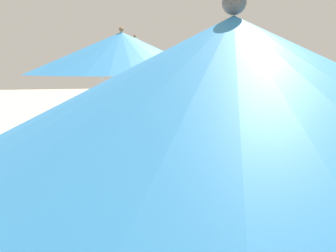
{
  "coord_description": "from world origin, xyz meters",
  "views": [
    {
      "loc": [
        -1.2,
        2.79,
        2.25
      ],
      "look_at": [
        0.43,
        9.79,
        0.95
      ],
      "focal_mm": 33.86,
      "sensor_mm": 36.0,
      "label": 1
    }
  ],
  "objects": [
    {
      "name": "umbrella_second",
      "position": [
        -0.86,
        3.55,
        2.15
      ],
      "size": [
        1.87,
        1.87,
        2.44
      ],
      "color": "#4C4C51",
      "rests_on": "ground"
    },
    {
      "name": "umbrella_third",
      "position": [
        -0.83,
        7.01,
        2.45
      ],
      "size": [
        2.41,
        2.41,
        2.78
      ],
      "color": "olive",
      "rests_on": "ground"
    },
    {
      "name": "lounger_third_shoreside",
      "position": [
        0.05,
        8.1,
        0.3
      ],
      "size": [
        1.25,
        0.79,
        0.59
      ],
      "rotation": [
        0.0,
        0.0,
        3.03
      ],
      "color": "yellow",
      "rests_on": "ground"
    },
    {
      "name": "lounger_third_inland",
      "position": [
        -0.37,
        6.05,
        0.25
      ],
      "size": [
        1.38,
        0.81,
        0.46
      ],
      "rotation": [
        0.0,
        0.0,
        2.97
      ],
      "color": "white",
      "rests_on": "ground"
    },
    {
      "name": "umbrella_fourth",
      "position": [
        -0.26,
        10.17,
        2.63
      ],
      "size": [
        2.45,
        2.45,
        3.01
      ],
      "color": "olive",
      "rests_on": "ground"
    },
    {
      "name": "lounger_fourth_shoreside",
      "position": [
        0.22,
        11.38,
        0.28
      ],
      "size": [
        1.46,
        0.58,
        0.55
      ],
      "rotation": [
        0.0,
        0.0,
        3.12
      ],
      "color": "#4CA572",
      "rests_on": "ground"
    },
    {
      "name": "lounger_fourth_inland",
      "position": [
        0.55,
        9.11,
        0.3
      ],
      "size": [
        1.59,
        0.91,
        0.59
      ],
      "rotation": [
        0.0,
        0.0,
        3.3
      ],
      "color": "#4CA572",
      "rests_on": "ground"
    },
    {
      "name": "umbrella_fifth",
      "position": [
        -0.91,
        13.8,
        2.41
      ],
      "size": [
        2.36,
        2.36,
        2.79
      ],
      "color": "silver",
      "rests_on": "ground"
    },
    {
      "name": "lounger_fifth_shoreside",
      "position": [
        -0.42,
        14.72,
        0.29
      ],
      "size": [
        1.52,
        0.74,
        0.64
      ],
      "rotation": [
        0.0,
        0.0,
        3.06
      ],
      "color": "#D8593F",
      "rests_on": "ground"
    },
    {
      "name": "lounger_fifth_inland",
      "position": [
        -0.26,
        12.66,
        0.32
      ],
      "size": [
        1.46,
        0.88,
        0.55
      ],
      "rotation": [
        0.0,
        0.0,
        2.91
      ],
      "color": "white",
      "rests_on": "ground"
    },
    {
      "name": "umbrella_farthest",
      "position": [
        -0.28,
        17.2,
        2.59
      ],
      "size": [
        2.59,
        2.59,
        2.97
      ],
      "color": "#4C4C51",
      "rests_on": "ground"
    },
    {
      "name": "lounger_farthest_shoreside",
      "position": [
        0.35,
        18.44,
        0.33
      ],
      "size": [
        1.6,
        0.71,
        0.6
      ],
      "rotation": [
        0.0,
        0.0,
        3.06
      ],
      "color": "#4CA572",
      "rests_on": "ground"
    },
    {
      "name": "lounger_farthest_inland",
      "position": [
        0.47,
        15.91,
        0.35
      ],
      "size": [
        1.49,
        0.73,
        0.71
      ],
      "rotation": [
        0.0,
        0.0,
        3.03
      ],
      "color": "#4CA572",
      "rests_on": "ground"
    },
    {
      "name": "person_walking_near",
      "position": [
        3.6,
        16.87,
        0.93
      ],
      "size": [
        0.38,
        0.26,
        1.55
      ],
      "rotation": [
        0.0,
        0.0,
        4.61
      ],
      "color": "#D8334C",
      "rests_on": "ground"
    },
    {
      "name": "cooler_box",
      "position": [
        1.54,
        13.92,
        0.17
      ],
      "size": [
        0.59,
        0.56,
        0.34
      ],
      "color": "#338C59",
      "rests_on": "ground"
    }
  ]
}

